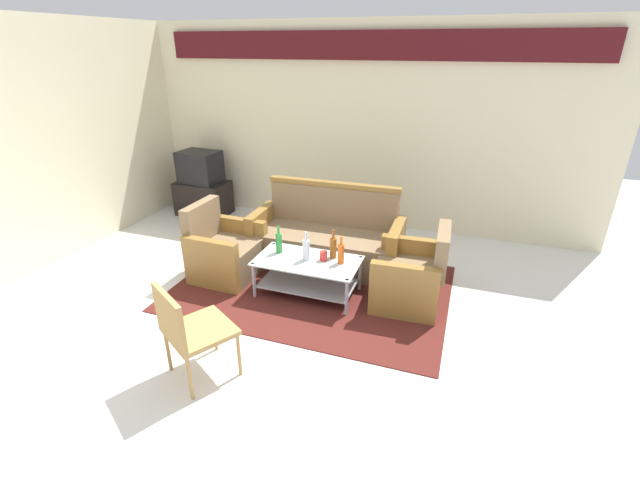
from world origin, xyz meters
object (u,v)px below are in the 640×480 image
(couch, at_px, (327,240))
(armchair_right, at_px, (411,278))
(bottle_brown, at_px, (333,247))
(cup, at_px, (323,256))
(bottle_orange, at_px, (341,253))
(tv_stand, at_px, (204,198))
(bottle_clear, at_px, (306,249))
(coffee_table, at_px, (308,272))
(wicker_chair, at_px, (188,327))
(television, at_px, (200,167))
(bottle_green, at_px, (279,242))
(armchair_left, at_px, (225,252))

(couch, xyz_separation_m, armchair_right, (1.10, -0.55, -0.03))
(bottle_brown, bearing_deg, cup, -129.14)
(bottle_orange, relative_size, tv_stand, 0.38)
(couch, height_order, bottle_clear, couch)
(coffee_table, relative_size, bottle_orange, 3.65)
(wicker_chair, bearing_deg, tv_stand, 152.70)
(bottle_brown, height_order, tv_stand, bottle_brown)
(couch, height_order, television, television)
(tv_stand, bearing_deg, bottle_brown, -31.02)
(coffee_table, relative_size, bottle_clear, 3.47)
(television, bearing_deg, bottle_green, 145.12)
(armchair_left, xyz_separation_m, television, (-1.38, 1.67, 0.47))
(television, bearing_deg, wicker_chair, 125.86)
(coffee_table, distance_m, bottle_clear, 0.26)
(couch, height_order, bottle_green, couch)
(armchair_right, bearing_deg, armchair_left, 90.50)
(bottle_orange, distance_m, wicker_chair, 1.74)
(bottle_brown, bearing_deg, tv_stand, 148.98)
(armchair_left, xyz_separation_m, bottle_brown, (1.29, 0.06, 0.24))
(armchair_left, bearing_deg, wicker_chair, 23.55)
(cup, relative_size, television, 0.16)
(couch, relative_size, bottle_orange, 6.01)
(armchair_right, distance_m, bottle_clear, 1.12)
(coffee_table, bearing_deg, bottle_green, 168.40)
(armchair_right, relative_size, bottle_green, 2.75)
(bottle_brown, xyz_separation_m, bottle_green, (-0.59, -0.07, -0.00))
(armchair_left, bearing_deg, coffee_table, 86.87)
(armchair_left, relative_size, coffee_table, 0.77)
(bottle_orange, distance_m, cup, 0.20)
(armchair_right, distance_m, television, 3.85)
(tv_stand, bearing_deg, wicker_chair, -58.24)
(couch, xyz_separation_m, bottle_orange, (0.38, -0.70, 0.21))
(cup, height_order, tv_stand, tv_stand)
(coffee_table, relative_size, bottle_green, 3.56)
(coffee_table, height_order, television, television)
(bottle_orange, xyz_separation_m, cup, (-0.19, 0.00, -0.06))
(armchair_left, relative_size, tv_stand, 1.06)
(bottle_brown, relative_size, bottle_orange, 1.06)
(couch, bearing_deg, armchair_right, 152.26)
(bottle_orange, bearing_deg, armchair_left, 178.46)
(bottle_orange, relative_size, bottle_clear, 0.95)
(coffee_table, height_order, bottle_green, bottle_green)
(couch, distance_m, tv_stand, 2.60)
(tv_stand, bearing_deg, television, 85.88)
(bottle_clear, bearing_deg, armchair_left, 175.54)
(bottle_brown, bearing_deg, bottle_clear, -150.69)
(cup, distance_m, television, 3.11)
(armchair_right, xyz_separation_m, tv_stand, (-3.50, 1.55, -0.03))
(bottle_green, relative_size, bottle_orange, 1.03)
(coffee_table, distance_m, bottle_orange, 0.44)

